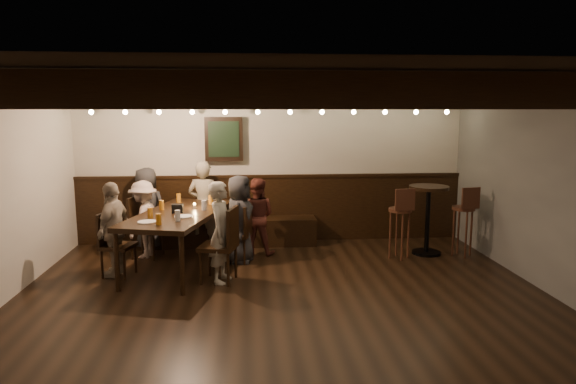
{
  "coord_description": "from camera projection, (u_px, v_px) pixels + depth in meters",
  "views": [
    {
      "loc": [
        -0.43,
        -5.12,
        2.23
      ],
      "look_at": [
        0.09,
        1.3,
        1.19
      ],
      "focal_mm": 32.0,
      "sensor_mm": 36.0,
      "label": 1
    }
  ],
  "objects": [
    {
      "name": "room",
      "position": [
        257.0,
        190.0,
        7.42
      ],
      "size": [
        7.0,
        7.0,
        7.0
      ],
      "color": "black",
      "rests_on": "ground"
    },
    {
      "name": "dining_table",
      "position": [
        179.0,
        217.0,
        7.17
      ],
      "size": [
        1.48,
        2.34,
        0.81
      ],
      "rotation": [
        0.0,
        0.0,
        -0.25
      ],
      "color": "black",
      "rests_on": "floor"
    },
    {
      "name": "chair_left_near",
      "position": [
        146.0,
        239.0,
        7.8
      ],
      "size": [
        0.52,
        0.52,
        0.93
      ],
      "rotation": [
        0.0,
        0.0,
        -1.82
      ],
      "color": "black",
      "rests_on": "floor"
    },
    {
      "name": "chair_left_far",
      "position": [
        118.0,
        256.0,
        6.93
      ],
      "size": [
        0.48,
        0.48,
        0.87
      ],
      "rotation": [
        0.0,
        0.0,
        -1.82
      ],
      "color": "black",
      "rests_on": "floor"
    },
    {
      "name": "chair_right_near",
      "position": [
        238.0,
        244.0,
        7.57
      ],
      "size": [
        0.47,
        0.47,
        0.85
      ],
      "rotation": [
        0.0,
        0.0,
        1.32
      ],
      "color": "black",
      "rests_on": "floor"
    },
    {
      "name": "chair_right_far",
      "position": [
        220.0,
        259.0,
        6.69
      ],
      "size": [
        0.55,
        0.55,
        0.98
      ],
      "rotation": [
        0.0,
        0.0,
        1.32
      ],
      "color": "black",
      "rests_on": "floor"
    },
    {
      "name": "person_bench_left",
      "position": [
        147.0,
        208.0,
        8.21
      ],
      "size": [
        0.73,
        0.57,
        1.32
      ],
      "primitive_type": "imported",
      "rotation": [
        0.0,
        0.0,
        2.89
      ],
      "color": "#2A2B2D",
      "rests_on": "floor"
    },
    {
      "name": "person_bench_centre",
      "position": [
        204.0,
        205.0,
        8.2
      ],
      "size": [
        0.59,
        0.46,
        1.42
      ],
      "primitive_type": "imported",
      "rotation": [
        0.0,
        0.0,
        2.89
      ],
      "color": "gray",
      "rests_on": "floor"
    },
    {
      "name": "person_bench_right",
      "position": [
        257.0,
        216.0,
        7.93
      ],
      "size": [
        0.67,
        0.58,
        1.19
      ],
      "primitive_type": "imported",
      "rotation": [
        0.0,
        0.0,
        2.89
      ],
      "color": "#5A271F",
      "rests_on": "floor"
    },
    {
      "name": "person_left_near",
      "position": [
        144.0,
        219.0,
        7.76
      ],
      "size": [
        0.61,
        0.84,
        1.18
      ],
      "primitive_type": "imported",
      "rotation": [
        0.0,
        0.0,
        -1.82
      ],
      "color": "#B29E97",
      "rests_on": "floor"
    },
    {
      "name": "person_left_far",
      "position": [
        114.0,
        229.0,
        6.88
      ],
      "size": [
        0.49,
        0.81,
        1.29
      ],
      "primitive_type": "imported",
      "rotation": [
        0.0,
        0.0,
        -1.82
      ],
      "color": "gray",
      "rests_on": "floor"
    },
    {
      "name": "person_right_near",
      "position": [
        240.0,
        219.0,
        7.51
      ],
      "size": [
        0.55,
        0.71,
        1.29
      ],
      "primitive_type": "imported",
      "rotation": [
        0.0,
        0.0,
        1.32
      ],
      "color": "#29292B",
      "rests_on": "floor"
    },
    {
      "name": "person_right_far",
      "position": [
        222.0,
        232.0,
        6.63
      ],
      "size": [
        0.43,
        0.55,
        1.32
      ],
      "primitive_type": "imported",
      "rotation": [
        0.0,
        0.0,
        1.32
      ],
      "color": "#9C9584",
      "rests_on": "floor"
    },
    {
      "name": "pint_a",
      "position": [
        179.0,
        198.0,
        7.88
      ],
      "size": [
        0.07,
        0.07,
        0.14
      ],
      "primitive_type": "cylinder",
      "color": "#BF7219",
      "rests_on": "dining_table"
    },
    {
      "name": "pint_b",
      "position": [
        211.0,
        200.0,
        7.74
      ],
      "size": [
        0.07,
        0.07,
        0.14
      ],
      "primitive_type": "cylinder",
      "color": "#BF7219",
      "rests_on": "dining_table"
    },
    {
      "name": "pint_c",
      "position": [
        161.0,
        205.0,
        7.3
      ],
      "size": [
        0.07,
        0.07,
        0.14
      ],
      "primitive_type": "cylinder",
      "color": "#BF7219",
      "rests_on": "dining_table"
    },
    {
      "name": "pint_d",
      "position": [
        204.0,
        205.0,
        7.3
      ],
      "size": [
        0.07,
        0.07,
        0.14
      ],
      "primitive_type": "cylinder",
      "color": "silver",
      "rests_on": "dining_table"
    },
    {
      "name": "pint_e",
      "position": [
        150.0,
        213.0,
        6.75
      ],
      "size": [
        0.07,
        0.07,
        0.14
      ],
      "primitive_type": "cylinder",
      "color": "#BF7219",
      "rests_on": "dining_table"
    },
    {
      "name": "pint_f",
      "position": [
        178.0,
        216.0,
        6.58
      ],
      "size": [
        0.07,
        0.07,
        0.14
      ],
      "primitive_type": "cylinder",
      "color": "silver",
      "rests_on": "dining_table"
    },
    {
      "name": "pint_g",
      "position": [
        159.0,
        219.0,
        6.37
      ],
      "size": [
        0.07,
        0.07,
        0.14
      ],
      "primitive_type": "cylinder",
      "color": "#BF7219",
      "rests_on": "dining_table"
    },
    {
      "name": "plate_near",
      "position": [
        147.0,
        222.0,
        6.51
      ],
      "size": [
        0.24,
        0.24,
        0.01
      ],
      "primitive_type": "cylinder",
      "color": "white",
      "rests_on": "dining_table"
    },
    {
      "name": "plate_far",
      "position": [
        183.0,
        216.0,
        6.84
      ],
      "size": [
        0.24,
        0.24,
        0.01
      ],
      "primitive_type": "cylinder",
      "color": "white",
      "rests_on": "dining_table"
    },
    {
      "name": "condiment_caddy",
      "position": [
        178.0,
        209.0,
        7.11
      ],
      "size": [
        0.15,
        0.1,
        0.12
      ],
      "primitive_type": "cube",
      "color": "black",
      "rests_on": "dining_table"
    },
    {
      "name": "candle",
      "position": [
        195.0,
        207.0,
        7.43
      ],
      "size": [
        0.05,
        0.05,
        0.05
      ],
      "primitive_type": "cylinder",
      "color": "beige",
      "rests_on": "dining_table"
    },
    {
      "name": "high_top_table",
      "position": [
        428.0,
        210.0,
        7.91
      ],
      "size": [
        0.6,
        0.6,
        1.07
      ],
      "color": "black",
      "rests_on": "floor"
    },
    {
      "name": "bar_stool_left",
      "position": [
        400.0,
        232.0,
        7.71
      ],
      "size": [
        0.34,
        0.36,
        1.09
      ],
      "rotation": [
        0.0,
        0.0,
        0.11
      ],
      "color": "#3C2013",
      "rests_on": "floor"
    },
    {
      "name": "bar_stool_right",
      "position": [
        463.0,
        230.0,
        7.84
      ],
      "size": [
        0.36,
        0.38,
        1.09
      ],
      "rotation": [
        0.0,
        0.0,
        0.21
      ],
      "color": "#3C2013",
      "rests_on": "floor"
    }
  ]
}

